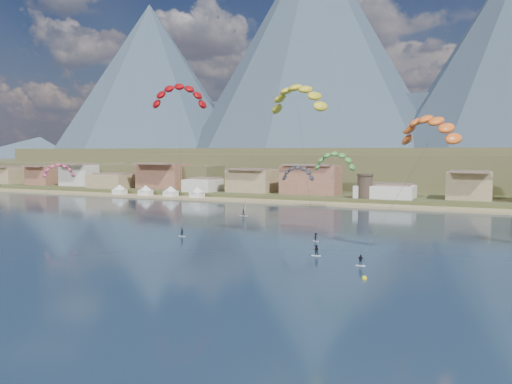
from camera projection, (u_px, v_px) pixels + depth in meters
ground at (170, 273)px, 77.99m from camera, size 2400.00×2400.00×0.00m
beach at (345, 205)px, 174.44m from camera, size 2200.00×12.00×0.90m
land at (444, 167)px, 587.62m from camera, size 2200.00×900.00×4.00m
foothills at (444, 168)px, 279.72m from camera, size 940.00×210.00×18.00m
mountain_ridge at (450, 69)px, 821.63m from camera, size 2060.00×480.00×400.00m
town at (257, 177)px, 204.66m from camera, size 400.00×24.00×12.00m
watchtower at (365, 186)px, 179.20m from camera, size 5.82×5.82×8.60m
beach_tents at (157, 188)px, 205.19m from camera, size 43.40×6.40×5.00m
kitesurfer_red at (180, 93)px, 127.14m from camera, size 18.50×22.22×37.99m
kitesurfer_yellow at (298, 95)px, 101.27m from camera, size 14.98×15.39×33.16m
kitesurfer_orange at (429, 126)px, 87.92m from camera, size 15.87×16.95×27.14m
kitesurfer_green at (334, 159)px, 112.68m from camera, size 9.70×12.86×19.81m
distant_kite_pink at (58, 168)px, 148.34m from camera, size 8.80×9.45×16.88m
distant_kite_dark at (298, 171)px, 135.95m from camera, size 9.34×6.31×16.48m
windsurfer at (244, 211)px, 146.43m from camera, size 2.54×2.78×4.37m
buoy at (364, 278)px, 74.07m from camera, size 0.78×0.78×0.78m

